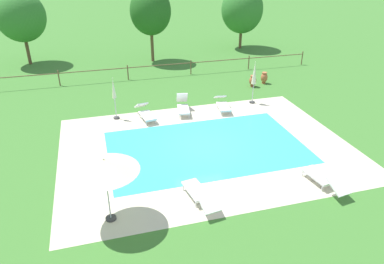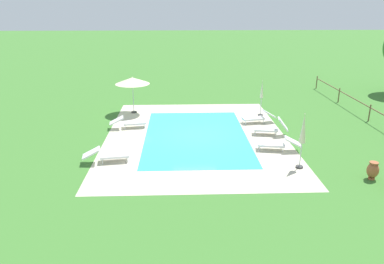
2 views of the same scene
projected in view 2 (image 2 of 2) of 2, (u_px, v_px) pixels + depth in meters
The scene contains 13 objects.
ground_plane at pixel (196, 136), 20.15m from camera, with size 160.00×160.00×0.00m, color #3D752D.
pool_deck_paving at pixel (196, 136), 20.14m from camera, with size 13.04×9.67×0.01m, color beige.
swimming_pool_water at pixel (196, 136), 20.14m from camera, with size 8.85×5.48×0.01m, color #38C6D1.
pool_coping_rim at pixel (196, 136), 20.14m from camera, with size 9.33×5.96×0.01m.
sun_lounger_north_near_steps at pixel (258, 117), 22.19m from camera, with size 0.92×2.11×0.77m.
sun_lounger_north_mid at pixel (108, 155), 16.75m from camera, with size 0.89×2.13×0.72m.
sun_lounger_north_far at pixel (277, 144), 18.07m from camera, with size 0.89×2.14×0.71m.
sun_lounger_north_end at pixel (129, 122), 21.30m from camera, with size 0.90×2.14×0.71m.
sun_lounger_south_near_corner at pixel (271, 128), 20.18m from camera, with size 0.90×1.92×1.00m.
patio_umbrella_open_foreground at pixel (132, 81), 23.66m from camera, with size 2.21×2.21×2.38m.
patio_umbrella_closed_row_west at pixel (262, 94), 23.28m from camera, with size 0.32×0.32×2.28m.
patio_umbrella_closed_row_mid_west at pixel (303, 132), 15.71m from camera, with size 0.32×0.32×2.50m.
terracotta_urn_near_fence at pixel (373, 170), 15.09m from camera, with size 0.47×0.47×0.76m.
Camera 2 is at (18.92, -0.88, 6.88)m, focal length 34.61 mm.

